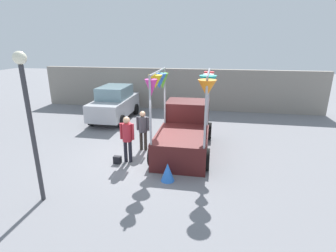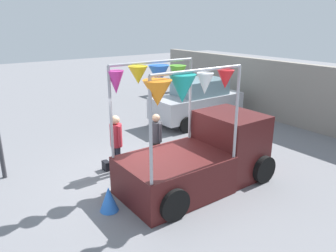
{
  "view_description": "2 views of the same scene",
  "coord_description": "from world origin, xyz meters",
  "px_view_note": "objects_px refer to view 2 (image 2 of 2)",
  "views": [
    {
      "loc": [
        2.37,
        -8.83,
        4.27
      ],
      "look_at": [
        0.73,
        0.29,
        1.25
      ],
      "focal_mm": 28.0,
      "sensor_mm": 36.0,
      "label": 1
    },
    {
      "loc": [
        7.26,
        -4.31,
        4.23
      ],
      "look_at": [
        0.54,
        0.55,
        1.56
      ],
      "focal_mm": 35.0,
      "sensor_mm": 36.0,
      "label": 2
    }
  ],
  "objects_px": {
    "person_customer": "(116,139)",
    "handbag": "(106,166)",
    "vendor_truck": "(203,151)",
    "person_vendor": "(156,135)",
    "folded_kite_bundle_azure": "(109,199)",
    "parked_car": "(197,101)"
  },
  "relations": [
    {
      "from": "person_customer",
      "to": "handbag",
      "type": "distance_m",
      "value": 1.0
    },
    {
      "from": "person_vendor",
      "to": "folded_kite_bundle_azure",
      "type": "height_order",
      "value": "person_vendor"
    },
    {
      "from": "person_customer",
      "to": "folded_kite_bundle_azure",
      "type": "distance_m",
      "value": 2.14
    },
    {
      "from": "parked_car",
      "to": "person_vendor",
      "type": "distance_m",
      "value": 4.82
    },
    {
      "from": "person_customer",
      "to": "person_vendor",
      "type": "relative_size",
      "value": 1.06
    },
    {
      "from": "person_vendor",
      "to": "folded_kite_bundle_azure",
      "type": "relative_size",
      "value": 2.73
    },
    {
      "from": "handbag",
      "to": "person_vendor",
      "type": "bearing_deg",
      "value": 66.44
    },
    {
      "from": "handbag",
      "to": "folded_kite_bundle_azure",
      "type": "xyz_separation_m",
      "value": [
        2.03,
        -0.9,
        0.16
      ]
    },
    {
      "from": "vendor_truck",
      "to": "folded_kite_bundle_azure",
      "type": "distance_m",
      "value": 2.76
    },
    {
      "from": "vendor_truck",
      "to": "parked_car",
      "type": "bearing_deg",
      "value": 140.76
    },
    {
      "from": "parked_car",
      "to": "person_customer",
      "type": "xyz_separation_m",
      "value": [
        2.47,
        -5.16,
        0.11
      ]
    },
    {
      "from": "person_customer",
      "to": "handbag",
      "type": "bearing_deg",
      "value": -150.26
    },
    {
      "from": "vendor_truck",
      "to": "handbag",
      "type": "xyz_separation_m",
      "value": [
        -2.25,
        -1.78,
        -0.79
      ]
    },
    {
      "from": "person_vendor",
      "to": "handbag",
      "type": "xyz_separation_m",
      "value": [
        -0.61,
        -1.39,
        -0.85
      ]
    },
    {
      "from": "person_customer",
      "to": "person_vendor",
      "type": "distance_m",
      "value": 1.22
    },
    {
      "from": "vendor_truck",
      "to": "person_vendor",
      "type": "xyz_separation_m",
      "value": [
        -1.65,
        -0.39,
        0.06
      ]
    },
    {
      "from": "vendor_truck",
      "to": "person_vendor",
      "type": "relative_size",
      "value": 2.53
    },
    {
      "from": "person_customer",
      "to": "person_vendor",
      "type": "xyz_separation_m",
      "value": [
        0.26,
        1.19,
        -0.06
      ]
    },
    {
      "from": "vendor_truck",
      "to": "parked_car",
      "type": "distance_m",
      "value": 5.65
    },
    {
      "from": "person_customer",
      "to": "vendor_truck",
      "type": "bearing_deg",
      "value": 39.77
    },
    {
      "from": "folded_kite_bundle_azure",
      "to": "person_vendor",
      "type": "bearing_deg",
      "value": 121.84
    },
    {
      "from": "vendor_truck",
      "to": "parked_car",
      "type": "height_order",
      "value": "vendor_truck"
    }
  ]
}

